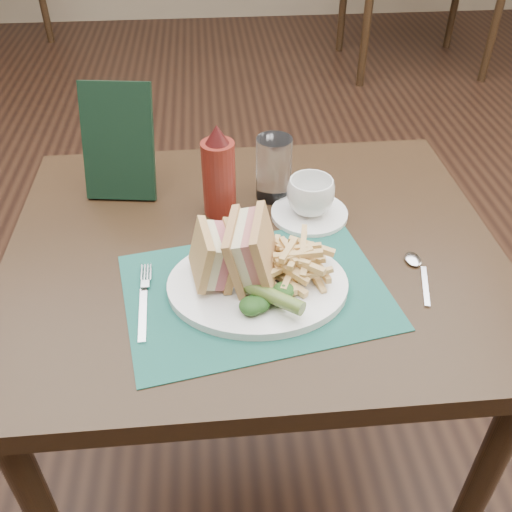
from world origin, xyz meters
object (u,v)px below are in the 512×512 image
(plate, at_px, (258,285))
(saucer, at_px, (309,214))
(table_main, at_px, (254,376))
(ketchup_bottle, at_px, (219,170))
(placemat, at_px, (256,291))
(drinking_glass, at_px, (274,168))
(coffee_cup, at_px, (311,196))
(sandwich_half_a, at_px, (201,257))
(table_bg_right, at_px, (416,5))
(sandwich_half_b, at_px, (239,249))
(check_presenter, at_px, (118,142))

(plate, distance_m, saucer, 0.24)
(table_main, distance_m, ketchup_bottle, 0.48)
(table_main, distance_m, saucer, 0.41)
(ketchup_bottle, bearing_deg, plate, -77.56)
(placemat, distance_m, ketchup_bottle, 0.26)
(placemat, distance_m, drinking_glass, 0.30)
(coffee_cup, distance_m, drinking_glass, 0.10)
(table_main, bearing_deg, placemat, -93.19)
(placemat, relative_size, saucer, 2.84)
(plate, bearing_deg, table_main, 91.51)
(sandwich_half_a, bearing_deg, table_main, 41.05)
(table_bg_right, distance_m, saucer, 3.01)
(sandwich_half_b, xyz_separation_m, check_presenter, (-0.22, 0.32, 0.04))
(saucer, relative_size, drinking_glass, 1.15)
(sandwich_half_a, xyz_separation_m, coffee_cup, (0.21, 0.19, -0.02))
(table_bg_right, xyz_separation_m, coffee_cup, (-1.15, -2.76, 0.42))
(sandwich_half_b, height_order, saucer, sandwich_half_b)
(table_main, relative_size, sandwich_half_a, 9.37)
(sandwich_half_a, bearing_deg, table_bg_right, 56.52)
(sandwich_half_a, relative_size, drinking_glass, 0.74)
(drinking_glass, distance_m, ketchup_bottle, 0.12)
(table_main, bearing_deg, sandwich_half_a, -130.29)
(ketchup_bottle, distance_m, check_presenter, 0.22)
(sandwich_half_b, relative_size, ketchup_bottle, 0.63)
(table_main, xyz_separation_m, placemat, (-0.01, -0.13, 0.38))
(coffee_cup, xyz_separation_m, check_presenter, (-0.37, 0.13, 0.07))
(ketchup_bottle, bearing_deg, coffee_cup, -10.54)
(table_main, relative_size, ketchup_bottle, 4.84)
(placemat, height_order, sandwich_half_a, sandwich_half_a)
(drinking_glass, bearing_deg, sandwich_half_b, -108.10)
(table_bg_right, bearing_deg, drinking_glass, -114.42)
(plate, bearing_deg, coffee_cup, 62.49)
(placemat, distance_m, sandwich_half_a, 0.11)
(table_bg_right, height_order, ketchup_bottle, ketchup_bottle)
(table_bg_right, height_order, placemat, placemat)
(table_main, xyz_separation_m, sandwich_half_b, (-0.03, -0.11, 0.45))
(table_bg_right, height_order, coffee_cup, coffee_cup)
(table_bg_right, xyz_separation_m, sandwich_half_b, (-1.30, -2.95, 0.45))
(sandwich_half_a, distance_m, sandwich_half_b, 0.06)
(ketchup_bottle, relative_size, check_presenter, 0.81)
(placemat, xyz_separation_m, check_presenter, (-0.24, 0.34, 0.11))
(table_bg_right, xyz_separation_m, ketchup_bottle, (-1.33, -2.73, 0.47))
(table_bg_right, relative_size, sandwich_half_b, 7.66)
(sandwich_half_a, bearing_deg, ketchup_bottle, 71.86)
(placemat, bearing_deg, drinking_glass, 77.79)
(saucer, bearing_deg, table_main, -144.99)
(placemat, bearing_deg, ketchup_bottle, 101.31)
(sandwich_half_a, distance_m, ketchup_bottle, 0.23)
(coffee_cup, bearing_deg, check_presenter, 160.82)
(placemat, height_order, plate, plate)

